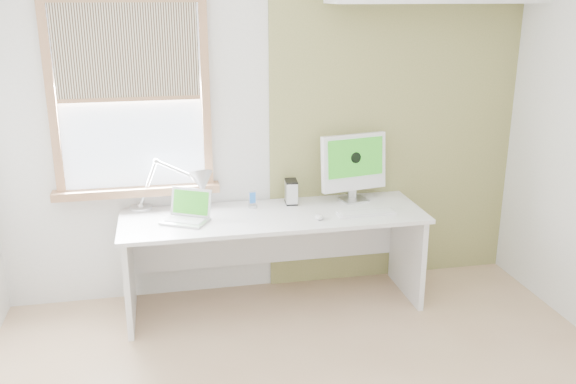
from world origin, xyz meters
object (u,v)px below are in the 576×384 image
object	(u,v)px
desk	(272,236)
imac	(354,164)
laptop	(188,213)
desk_lamp	(190,185)
external_drive	(291,192)

from	to	relation	value
desk	imac	world-z (taller)	imac
laptop	imac	xyz separation A→B (m)	(1.28, 0.21, 0.24)
desk_lamp	external_drive	xyz separation A→B (m)	(0.76, 0.05, -0.11)
desk_lamp	laptop	xyz separation A→B (m)	(-0.03, -0.17, -0.15)
desk	external_drive	world-z (taller)	external_drive
laptop	desk	bearing A→B (deg)	5.86
desk_lamp	laptop	bearing A→B (deg)	-100.73
laptop	external_drive	bearing A→B (deg)	15.75
external_drive	imac	distance (m)	0.52
external_drive	imac	size ratio (longest dim) A/B	0.34
laptop	imac	distance (m)	1.32
laptop	external_drive	size ratio (longest dim) A/B	2.11
desk	imac	size ratio (longest dim) A/B	4.12
desk	laptop	bearing A→B (deg)	-174.14
imac	laptop	bearing A→B (deg)	-170.73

